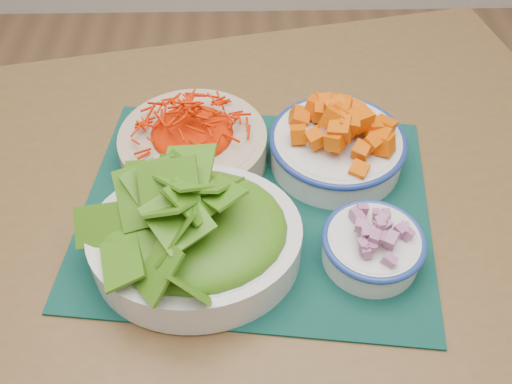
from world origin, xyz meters
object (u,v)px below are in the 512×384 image
at_px(table, 225,232).
at_px(placemat, 256,207).
at_px(onion_bowl, 373,243).
at_px(lettuce_bowl, 194,229).
at_px(squash_bowl, 338,139).
at_px(carrot_bowl, 193,140).

bearing_deg(table, placemat, -43.17).
bearing_deg(onion_bowl, lettuce_bowl, 178.06).
distance_m(squash_bowl, lettuce_bowl, 0.27).
xyz_separation_m(table, carrot_bowl, (-0.04, 0.07, 0.14)).
xyz_separation_m(lettuce_bowl, onion_bowl, (0.23, -0.01, -0.03)).
xyz_separation_m(table, onion_bowl, (0.20, -0.13, 0.13)).
height_order(squash_bowl, lettuce_bowl, lettuce_bowl).
bearing_deg(lettuce_bowl, carrot_bowl, 92.32).
height_order(placemat, squash_bowl, squash_bowl).
distance_m(table, lettuce_bowl, 0.20).
relative_size(table, onion_bowl, 8.43).
distance_m(placemat, carrot_bowl, 0.14).
relative_size(placemat, carrot_bowl, 1.98).
bearing_deg(squash_bowl, placemat, -144.75).
bearing_deg(table, carrot_bowl, 110.93).
distance_m(placemat, squash_bowl, 0.16).
height_order(table, lettuce_bowl, lettuce_bowl).
bearing_deg(lettuce_bowl, table, 73.94).
relative_size(table, squash_bowl, 6.31).
xyz_separation_m(placemat, onion_bowl, (0.15, -0.10, 0.04)).
bearing_deg(placemat, table, 155.34).
bearing_deg(carrot_bowl, onion_bowl, -38.79).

